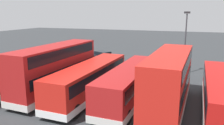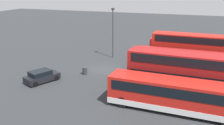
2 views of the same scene
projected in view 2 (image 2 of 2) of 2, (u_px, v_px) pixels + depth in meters
name	position (u px, v px, depth m)	size (l,w,h in m)	color
ground_plane	(104.00, 69.00, 34.50)	(140.00, 140.00, 0.00)	#2D3033
bus_single_deck_near_end	(188.00, 48.00, 38.94)	(2.73, 11.52, 2.95)	#B71411
bus_double_decker_second	(190.00, 49.00, 35.05)	(2.91, 10.48, 4.55)	red
bus_single_deck_third	(181.00, 61.00, 32.55)	(2.83, 11.60, 2.95)	#A51919
bus_single_deck_fourth	(180.00, 70.00, 29.12)	(2.87, 12.00, 2.95)	red
bus_double_decker_fifth	(181.00, 73.00, 25.73)	(3.01, 10.84, 4.55)	#A51919
bus_single_deck_sixth	(173.00, 94.00, 22.69)	(3.02, 11.99, 2.95)	red
car_hatchback_silver	(42.00, 76.00, 29.76)	(4.38, 3.31, 1.43)	black
lamp_post_tall	(113.00, 29.00, 38.59)	(0.70, 0.30, 7.68)	#38383D
waste_bin_yellow	(85.00, 71.00, 32.34)	(0.60, 0.60, 0.95)	#333338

